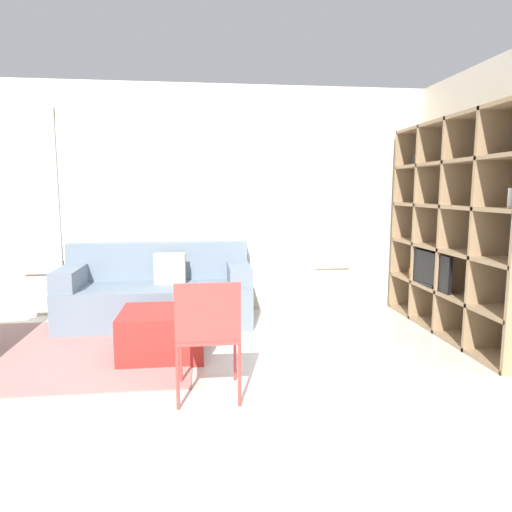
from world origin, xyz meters
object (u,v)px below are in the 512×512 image
object	(u,v)px
ottoman	(163,333)
folding_chair	(208,328)
shelving_unit	(458,229)
couch_main	(158,294)

from	to	relation	value
ottoman	folding_chair	size ratio (longest dim) A/B	0.84
shelving_unit	ottoman	xyz separation A→B (m)	(-2.94, -0.31, -0.87)
folding_chair	couch_main	bearing A→B (deg)	-75.11
shelving_unit	folding_chair	xyz separation A→B (m)	(-2.54, -1.24, -0.56)
couch_main	shelving_unit	bearing A→B (deg)	-14.05
couch_main	ottoman	distance (m)	1.09
shelving_unit	ottoman	size ratio (longest dim) A/B	3.07
shelving_unit	folding_chair	world-z (taller)	shelving_unit
shelving_unit	couch_main	bearing A→B (deg)	165.95
ottoman	folding_chair	xyz separation A→B (m)	(0.40, -0.94, 0.31)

